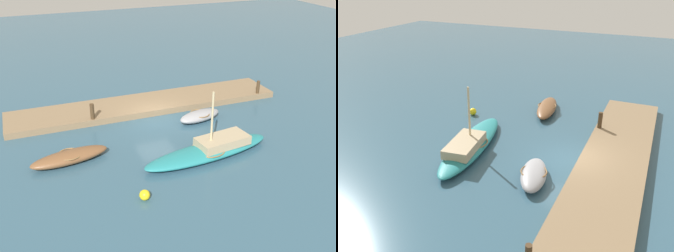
{
  "view_description": "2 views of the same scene",
  "coord_description": "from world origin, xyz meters",
  "views": [
    {
      "loc": [
        8.11,
        22.98,
        11.47
      ],
      "look_at": [
        0.18,
        2.71,
        0.73
      ],
      "focal_mm": 42.28,
      "sensor_mm": 36.0,
      "label": 1
    },
    {
      "loc": [
        -16.91,
        -3.68,
        9.84
      ],
      "look_at": [
        0.81,
        4.4,
        0.98
      ],
      "focal_mm": 37.52,
      "sensor_mm": 36.0,
      "label": 2
    }
  ],
  "objects": [
    {
      "name": "marker_buoy",
      "position": [
        3.56,
        8.3,
        0.26
      ],
      "size": [
        0.52,
        0.52,
        0.52
      ],
      "primitive_type": "sphere",
      "color": "yellow",
      "rests_on": "ground_plane"
    },
    {
      "name": "rowboat_brown",
      "position": [
        6.33,
        3.59,
        0.34
      ],
      "size": [
        4.48,
        1.95,
        0.67
      ],
      "rotation": [
        0.0,
        0.0,
        0.16
      ],
      "color": "brown",
      "rests_on": "ground_plane"
    },
    {
      "name": "dinghy_grey",
      "position": [
        -2.67,
        1.29,
        0.33
      ],
      "size": [
        3.36,
        2.0,
        0.65
      ],
      "rotation": [
        0.0,
        0.0,
        0.24
      ],
      "color": "#939399",
      "rests_on": "ground_plane"
    },
    {
      "name": "ground_plane",
      "position": [
        0.0,
        0.0,
        0.0
      ],
      "size": [
        84.0,
        84.0,
        0.0
      ],
      "primitive_type": "plane",
      "color": "#33566B"
    },
    {
      "name": "mooring_post_mid_west",
      "position": [
        4.16,
        -0.65,
        0.96
      ],
      "size": [
        0.27,
        0.27,
        1.05
      ],
      "primitive_type": "cylinder",
      "color": "#47331E",
      "rests_on": "dock_platform"
    },
    {
      "name": "dock_platform",
      "position": [
        0.0,
        -2.14,
        0.22
      ],
      "size": [
        19.39,
        3.49,
        0.43
      ],
      "primitive_type": "cube",
      "color": "#846B4C",
      "rests_on": "ground_plane"
    },
    {
      "name": "sailboat_teal",
      "position": [
        -1.23,
        5.76,
        0.41
      ],
      "size": [
        8.14,
        2.87,
        3.89
      ],
      "rotation": [
        0.0,
        0.0,
        0.13
      ],
      "color": "teal",
      "rests_on": "ground_plane"
    }
  ]
}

